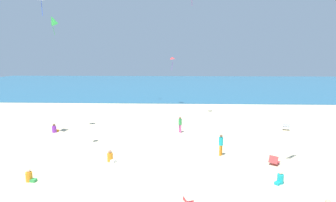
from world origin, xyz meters
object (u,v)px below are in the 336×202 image
(person_3, at_px, (280,179))
(kite_red, at_px, (172,58))
(person_8, at_px, (111,157))
(kite_green, at_px, (53,20))
(person_5, at_px, (180,123))
(beach_chair_mid_beach, at_px, (286,127))
(person_1, at_px, (30,177))
(person_7, at_px, (221,143))
(person_4, at_px, (55,129))
(cooler_box, at_px, (188,199))
(beach_chair_far_right, at_px, (274,161))

(person_3, distance_m, kite_red, 25.04)
(person_8, distance_m, kite_green, 12.97)
(person_5, relative_size, person_8, 1.91)
(beach_chair_mid_beach, bearing_deg, person_8, -36.31)
(person_1, xyz_separation_m, person_7, (10.38, 4.29, 0.55))
(kite_green, bearing_deg, person_7, -22.80)
(person_4, height_order, person_7, person_7)
(cooler_box, bearing_deg, kite_red, 93.31)
(person_3, height_order, kite_green, kite_green)
(beach_chair_far_right, relative_size, person_1, 1.16)
(beach_chair_mid_beach, relative_size, beach_chair_far_right, 1.01)
(beach_chair_mid_beach, bearing_deg, person_4, -62.36)
(beach_chair_far_right, relative_size, person_4, 1.03)
(beach_chair_far_right, relative_size, person_7, 0.57)
(person_8, bearing_deg, person_1, -111.82)
(person_1, distance_m, person_3, 12.78)
(beach_chair_mid_beach, height_order, beach_chair_far_right, beach_chair_mid_beach)
(cooler_box, bearing_deg, kite_green, 133.26)
(beach_chair_mid_beach, bearing_deg, kite_green, -63.44)
(beach_chair_mid_beach, relative_size, kite_green, 0.50)
(person_7, xyz_separation_m, kite_green, (-13.11, 5.51, 8.54))
(person_5, height_order, kite_green, kite_green)
(person_4, xyz_separation_m, person_7, (13.38, -5.11, 0.52))
(kite_red, bearing_deg, person_4, -123.76)
(beach_chair_mid_beach, bearing_deg, person_3, 0.71)
(person_4, distance_m, person_8, 9.16)
(person_7, xyz_separation_m, person_8, (-6.91, -1.36, -0.54))
(person_5, bearing_deg, kite_red, -127.81)
(person_3, bearing_deg, person_7, -98.74)
(person_7, bearing_deg, beach_chair_mid_beach, -94.54)
(cooler_box, height_order, kite_red, kite_red)
(person_1, relative_size, person_5, 0.50)
(beach_chair_far_right, relative_size, person_8, 1.10)
(person_1, relative_size, kite_red, 0.38)
(kite_red, bearing_deg, person_5, -85.43)
(person_7, xyz_separation_m, kite_red, (-3.76, 19.51, 5.50))
(beach_chair_mid_beach, relative_size, person_5, 0.58)
(person_7, relative_size, kite_green, 0.86)
(cooler_box, height_order, person_8, person_8)
(person_1, height_order, person_3, person_1)
(person_5, bearing_deg, person_8, 15.80)
(person_1, height_order, person_8, person_8)
(person_1, xyz_separation_m, person_4, (-3.01, 9.41, 0.03))
(person_3, xyz_separation_m, person_4, (-15.79, 9.10, 0.04))
(person_7, distance_m, kite_red, 20.61)
(beach_chair_mid_beach, relative_size, person_4, 1.04)
(person_3, distance_m, person_8, 9.67)
(person_5, relative_size, kite_green, 0.85)
(kite_green, bearing_deg, beach_chair_far_right, -23.50)
(person_4, bearing_deg, person_8, -121.05)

